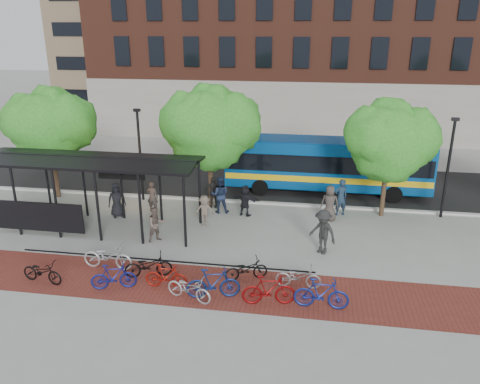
% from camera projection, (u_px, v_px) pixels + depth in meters
% --- Properties ---
extents(ground, '(160.00, 160.00, 0.00)m').
position_uv_depth(ground, '(258.00, 234.00, 22.04)').
color(ground, '#9E9E99').
rests_on(ground, ground).
extents(asphalt_street, '(160.00, 8.00, 0.01)m').
position_uv_depth(asphalt_street, '(274.00, 182.00, 29.48)').
color(asphalt_street, black).
rests_on(asphalt_street, ground).
extents(curb, '(160.00, 0.25, 0.12)m').
position_uv_depth(curb, '(267.00, 203.00, 25.74)').
color(curb, '#B7B7B2').
rests_on(curb, ground).
extents(brick_strip, '(24.00, 3.00, 0.01)m').
position_uv_depth(brick_strip, '(189.00, 285.00, 17.69)').
color(brick_strip, maroon).
rests_on(brick_strip, ground).
extents(bike_rack_rail, '(12.00, 0.05, 0.95)m').
position_uv_depth(bike_rack_rail, '(164.00, 271.00, 18.72)').
color(bike_rack_rail, black).
rests_on(bike_rack_rail, ground).
extents(building_brick, '(55.00, 14.00, 20.00)m').
position_uv_depth(building_brick, '(408.00, 18.00, 41.39)').
color(building_brick, brown).
rests_on(building_brick, ground).
extents(bus_shelter, '(10.60, 3.07, 3.60)m').
position_uv_depth(bus_shelter, '(85.00, 168.00, 21.83)').
color(bus_shelter, black).
rests_on(bus_shelter, ground).
extents(tree_a, '(4.90, 4.00, 6.18)m').
position_uv_depth(tree_a, '(51.00, 123.00, 25.55)').
color(tree_a, '#382619').
rests_on(tree_a, ground).
extents(tree_b, '(5.15, 4.20, 6.47)m').
position_uv_depth(tree_b, '(211.00, 125.00, 24.11)').
color(tree_b, '#382619').
rests_on(tree_b, ground).
extents(tree_c, '(4.66, 3.80, 5.92)m').
position_uv_depth(tree_c, '(391.00, 139.00, 22.88)').
color(tree_c, '#382619').
rests_on(tree_c, ground).
extents(lamp_post_left, '(0.35, 0.20, 5.12)m').
position_uv_depth(lamp_post_left, '(140.00, 152.00, 25.54)').
color(lamp_post_left, black).
rests_on(lamp_post_left, ground).
extents(lamp_post_right, '(0.35, 0.20, 5.12)m').
position_uv_depth(lamp_post_right, '(448.00, 165.00, 23.11)').
color(lamp_post_right, black).
rests_on(lamp_post_right, ground).
extents(bus, '(11.63, 2.82, 3.14)m').
position_uv_depth(bus, '(327.00, 162.00, 27.11)').
color(bus, '#074488').
rests_on(bus, ground).
extents(bike_0, '(1.81, 0.89, 0.91)m').
position_uv_depth(bike_0, '(42.00, 272.00, 17.71)').
color(bike_0, black).
rests_on(bike_0, ground).
extents(bike_2, '(2.10, 0.79, 1.09)m').
position_uv_depth(bike_2, '(108.00, 256.00, 18.73)').
color(bike_2, '#BCBCBF').
rests_on(bike_2, ground).
extents(bike_3, '(1.74, 0.96, 1.01)m').
position_uv_depth(bike_3, '(114.00, 277.00, 17.26)').
color(bike_3, navy).
rests_on(bike_3, ground).
extents(bike_4, '(1.94, 1.16, 0.96)m').
position_uv_depth(bike_4, '(148.00, 265.00, 18.12)').
color(bike_4, black).
rests_on(bike_4, ground).
extents(bike_5, '(1.62, 0.47, 0.97)m').
position_uv_depth(bike_5, '(166.00, 276.00, 17.34)').
color(bike_5, maroon).
rests_on(bike_5, ground).
extents(bike_6, '(1.91, 1.16, 0.95)m').
position_uv_depth(bike_6, '(189.00, 288.00, 16.57)').
color(bike_6, '#A8A8AB').
rests_on(bike_6, ground).
extents(bike_7, '(2.01, 0.98, 1.17)m').
position_uv_depth(bike_7, '(213.00, 283.00, 16.66)').
color(bike_7, navy).
rests_on(bike_7, ground).
extents(bike_8, '(1.78, 1.22, 0.89)m').
position_uv_depth(bike_8, '(246.00, 269.00, 17.92)').
color(bike_8, black).
rests_on(bike_8, ground).
extents(bike_9, '(1.95, 0.85, 1.13)m').
position_uv_depth(bike_9, '(269.00, 290.00, 16.28)').
color(bike_9, maroon).
rests_on(bike_9, ground).
extents(bike_10, '(1.71, 0.60, 0.90)m').
position_uv_depth(bike_10, '(298.00, 277.00, 17.38)').
color(bike_10, '#949496').
rests_on(bike_10, ground).
extents(bike_11, '(1.91, 0.54, 1.14)m').
position_uv_depth(bike_11, '(321.00, 294.00, 16.04)').
color(bike_11, navy).
rests_on(bike_11, ground).
extents(pedestrian_0, '(1.06, 0.94, 1.82)m').
position_uv_depth(pedestrian_0, '(117.00, 200.00, 23.79)').
color(pedestrian_0, black).
rests_on(pedestrian_0, ground).
extents(pedestrian_1, '(0.61, 0.42, 1.64)m').
position_uv_depth(pedestrian_1, '(152.00, 197.00, 24.50)').
color(pedestrian_1, '#3B332F').
rests_on(pedestrian_1, ground).
extents(pedestrian_2, '(1.05, 0.87, 1.97)m').
position_uv_depth(pedestrian_2, '(220.00, 195.00, 24.31)').
color(pedestrian_2, '#1D2945').
rests_on(pedestrian_2, ground).
extents(pedestrian_3, '(1.10, 0.76, 1.56)m').
position_uv_depth(pedestrian_3, '(204.00, 211.00, 22.70)').
color(pedestrian_3, brown).
rests_on(pedestrian_3, ground).
extents(pedestrian_4, '(1.02, 0.48, 1.70)m').
position_uv_depth(pedestrian_4, '(213.00, 192.00, 25.07)').
color(pedestrian_4, '#2A2A2A').
rests_on(pedestrian_4, ground).
extents(pedestrian_5, '(1.59, 0.93, 1.63)m').
position_uv_depth(pedestrian_5, '(245.00, 201.00, 23.95)').
color(pedestrian_5, black).
rests_on(pedestrian_5, ground).
extents(pedestrian_6, '(0.92, 0.61, 1.84)m').
position_uv_depth(pedestrian_6, '(330.00, 203.00, 23.28)').
color(pedestrian_6, '#3F3632').
rests_on(pedestrian_6, ground).
extents(pedestrian_7, '(0.83, 0.70, 1.94)m').
position_uv_depth(pedestrian_7, '(341.00, 197.00, 23.97)').
color(pedestrian_7, '#1C2E42').
rests_on(pedestrian_7, ground).
extents(pedestrian_8, '(1.01, 0.98, 1.64)m').
position_uv_depth(pedestrian_8, '(156.00, 224.00, 21.04)').
color(pedestrian_8, brown).
rests_on(pedestrian_8, ground).
extents(pedestrian_9, '(1.47, 1.34, 1.98)m').
position_uv_depth(pedestrian_9, '(323.00, 232.00, 19.87)').
color(pedestrian_9, black).
rests_on(pedestrian_9, ground).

